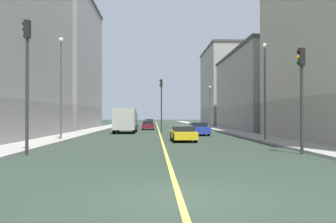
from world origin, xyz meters
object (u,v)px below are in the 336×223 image
object	(u,v)px
traffic_light_left_near	(301,85)
car_white	(149,123)
car_maroon	(148,125)
street_lamp_left_near	(265,82)
building_left_mid	(270,91)
street_lamp_right_near	(61,78)
building_left_far	(233,87)
building_right_midblock	(55,63)
street_lamp_left_far	(210,102)
car_blue	(198,129)
traffic_light_right_near	(27,69)
box_truck	(125,120)
traffic_light_median_far	(161,98)
car_silver	(132,124)
car_yellow	(183,134)

from	to	relation	value
traffic_light_left_near	car_white	distance (m)	59.38
car_maroon	street_lamp_left_near	bearing A→B (deg)	-69.85
building_left_mid	street_lamp_right_near	size ratio (longest dim) A/B	3.06
building_left_far	car_white	bearing A→B (deg)	-177.50
building_right_midblock	street_lamp_left_far	world-z (taller)	building_right_midblock
building_left_far	street_lamp_right_near	size ratio (longest dim) A/B	2.49
building_right_midblock	car_blue	bearing A→B (deg)	-45.28
building_right_midblock	traffic_light_right_near	size ratio (longest dim) A/B	3.35
building_right_midblock	traffic_light_right_near	bearing A→B (deg)	-77.41
traffic_light_right_near	box_truck	xyz separation A→B (m)	(3.08, 24.96, -2.82)
street_lamp_right_near	box_truck	distance (m)	14.89
car_maroon	car_white	size ratio (longest dim) A/B	1.12
traffic_light_median_far	car_blue	xyz separation A→B (m)	(3.65, -7.99, -3.52)
building_left_mid	building_right_midblock	bearing A→B (deg)	170.64
traffic_light_left_near	car_white	world-z (taller)	traffic_light_left_near
traffic_light_left_near	street_lamp_left_near	world-z (taller)	street_lamp_left_near
street_lamp_left_far	traffic_light_right_near	bearing A→B (deg)	-111.05
street_lamp_left_near	car_silver	size ratio (longest dim) A/B	1.66
traffic_light_right_near	car_maroon	world-z (taller)	traffic_light_right_near
street_lamp_left_far	car_yellow	bearing A→B (deg)	-102.41
street_lamp_right_near	car_white	xyz separation A→B (m)	(6.41, 47.62, -4.32)
building_left_far	building_right_midblock	bearing A→B (deg)	-147.41
traffic_light_median_far	car_white	size ratio (longest dim) A/B	1.63
car_yellow	car_silver	world-z (taller)	car_silver
street_lamp_left_far	car_maroon	distance (m)	10.65
street_lamp_left_near	car_yellow	size ratio (longest dim) A/B	1.72
building_left_far	building_right_midblock	xyz separation A→B (m)	(-31.61, -20.21, 2.01)
traffic_light_median_far	box_truck	xyz separation A→B (m)	(-4.22, -2.35, -2.63)
street_lamp_left_near	car_maroon	bearing A→B (deg)	110.15
building_left_mid	traffic_light_median_far	bearing A→B (deg)	-156.72
building_right_midblock	street_lamp_left_far	distance (m)	24.56
street_lamp_left_near	car_yellow	world-z (taller)	street_lamp_left_near
car_silver	car_blue	distance (m)	26.77
building_left_far	street_lamp_right_near	xyz separation A→B (m)	(-23.84, -48.38, -3.05)
car_blue	traffic_light_median_far	bearing A→B (deg)	114.53
street_lamp_right_near	car_white	distance (m)	48.24
car_silver	building_left_far	bearing A→B (deg)	36.02
traffic_light_median_far	car_blue	distance (m)	9.47
traffic_light_median_far	street_lamp_left_far	distance (m)	14.20
car_white	street_lamp_left_near	bearing A→B (deg)	-78.78
street_lamp_right_near	box_truck	size ratio (longest dim) A/B	1.15
building_left_far	car_silver	xyz separation A→B (m)	(-20.13, -14.63, -7.39)
building_right_midblock	car_blue	distance (m)	29.53
car_silver	car_white	size ratio (longest dim) A/B	1.14
street_lamp_left_near	car_silver	bearing A→B (deg)	109.55
traffic_light_left_near	car_maroon	world-z (taller)	traffic_light_left_near
building_left_far	street_lamp_left_near	distance (m)	50.16
street_lamp_left_near	traffic_light_left_near	bearing A→B (deg)	-95.81
building_left_mid	building_left_far	distance (m)	25.55
traffic_light_left_near	traffic_light_right_near	bearing A→B (deg)	180.00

